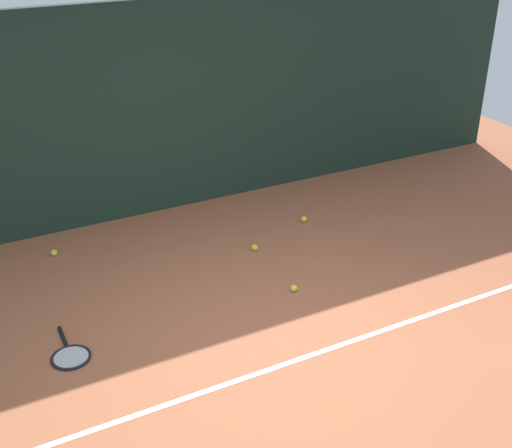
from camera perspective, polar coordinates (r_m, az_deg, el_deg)
The scene contains 8 objects.
ground_plane at distance 5.50m, azimuth 1.96°, elevation -11.02°, with size 12.00×12.00×0.00m, color #9E5638.
back_fence at distance 7.42m, azimuth -9.44°, elevation 9.48°, with size 10.00×0.10×2.37m, color #192D23.
court_line at distance 5.40m, azimuth 2.76°, elevation -11.88°, with size 9.00×0.05×0.00m, color white.
tennis_racket at distance 5.66m, azimuth -15.70°, elevation -10.82°, with size 0.33×0.61×0.03m.
tennis_ball_near_player at distance 7.11m, azimuth -16.99°, elevation -2.39°, with size 0.07×0.07×0.07m, color #CCE033.
tennis_ball_by_fence at distance 7.49m, azimuth 4.15°, elevation 0.42°, with size 0.07×0.07×0.07m, color #CCE033.
tennis_ball_mid_court at distance 6.89m, azimuth -0.12°, elevation -2.05°, with size 0.07×0.07×0.07m, color #CCE033.
tennis_ball_far_left at distance 6.23m, azimuth 3.28°, elevation -5.55°, with size 0.07×0.07×0.07m, color #CCE033.
Camera 1 is at (-2.15, -3.74, 3.41)m, focal length 46.45 mm.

